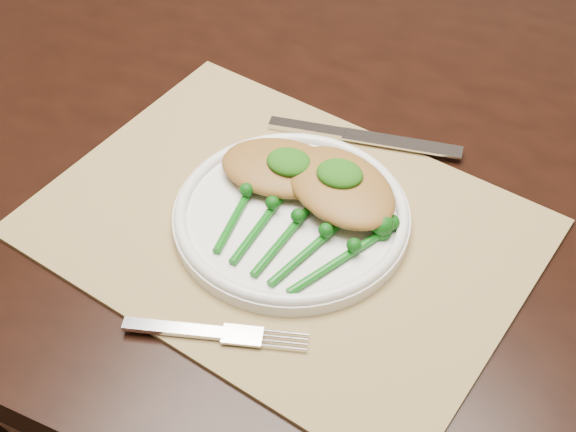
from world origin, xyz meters
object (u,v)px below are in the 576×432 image
at_px(dinner_plate, 291,215).
at_px(placemat, 283,227).
at_px(dining_table, 282,308).
at_px(broccolini_bundle, 288,233).
at_px(chicken_fillet_left, 280,168).

bearing_deg(dinner_plate, placemat, -129.32).
distance_m(dining_table, dinner_plate, 0.43).
relative_size(dining_table, broccolini_bundle, 8.58).
distance_m(dining_table, placemat, 0.41).
bearing_deg(chicken_fillet_left, dinner_plate, -61.22).
bearing_deg(dinner_plate, broccolini_bundle, -73.75).
height_order(dining_table, chicken_fillet_left, chicken_fillet_left).
bearing_deg(dinner_plate, chicken_fillet_left, 125.02).
bearing_deg(chicken_fillet_left, broccolini_bundle, -68.23).
distance_m(placemat, broccolini_bundle, 0.04).
bearing_deg(placemat, chicken_fillet_left, 128.15).
relative_size(chicken_fillet_left, broccolini_bundle, 0.68).
bearing_deg(placemat, dining_table, 126.25).
xyz_separation_m(dining_table, placemat, (0.07, -0.16, 0.38)).
height_order(placemat, dinner_plate, dinner_plate).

